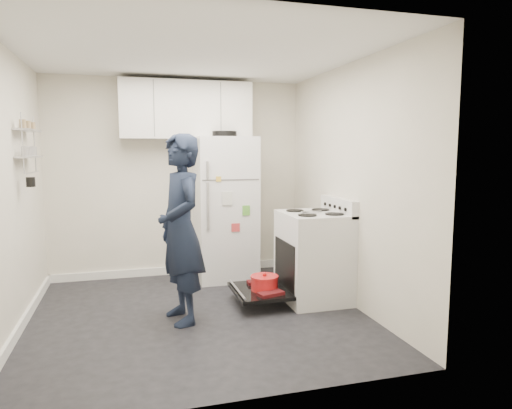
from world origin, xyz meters
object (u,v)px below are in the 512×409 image
object	(u,v)px
electric_range	(312,257)
person	(181,229)
open_oven_door	(262,287)
refrigerator	(225,208)

from	to	relation	value
electric_range	person	bearing A→B (deg)	-170.65
electric_range	open_oven_door	xyz separation A→B (m)	(-0.57, -0.01, -0.28)
open_oven_door	refrigerator	size ratio (longest dim) A/B	0.38
electric_range	open_oven_door	world-z (taller)	electric_range
electric_range	refrigerator	xyz separation A→B (m)	(-0.72, 1.10, 0.43)
electric_range	refrigerator	size ratio (longest dim) A/B	0.60
person	electric_range	bearing A→B (deg)	86.93
electric_range	person	xyz separation A→B (m)	(-1.43, -0.24, 0.42)
electric_range	open_oven_door	size ratio (longest dim) A/B	1.57
open_oven_door	person	bearing A→B (deg)	-165.59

